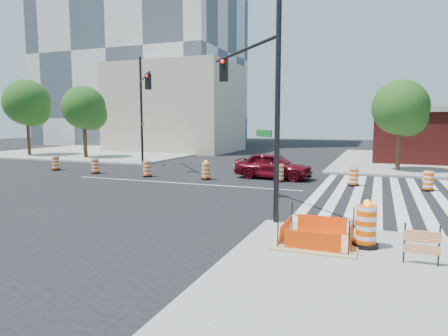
# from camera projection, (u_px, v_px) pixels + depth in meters

# --- Properties ---
(ground) EXTENTS (120.00, 120.00, 0.00)m
(ground) POSITION_uv_depth(u_px,v_px,m) (180.00, 183.00, 22.69)
(ground) COLOR black
(ground) RESTS_ON ground
(sidewalk_nw) EXTENTS (22.00, 22.00, 0.15)m
(sidewalk_nw) POSITION_uv_depth(u_px,v_px,m) (113.00, 151.00, 45.83)
(sidewalk_nw) COLOR gray
(sidewalk_nw) RESTS_ON ground
(crosswalk_east) EXTENTS (6.75, 13.50, 0.01)m
(crosswalk_east) POSITION_uv_depth(u_px,v_px,m) (387.00, 196.00, 18.73)
(crosswalk_east) COLOR silver
(crosswalk_east) RESTS_ON ground
(lane_centerline) EXTENTS (14.00, 0.12, 0.01)m
(lane_centerline) POSITION_uv_depth(u_px,v_px,m) (180.00, 183.00, 22.68)
(lane_centerline) COLOR silver
(lane_centerline) RESTS_ON ground
(excavation_pit) EXTENTS (2.20, 2.20, 0.90)m
(excavation_pit) POSITION_uv_depth(u_px,v_px,m) (317.00, 240.00, 11.08)
(excavation_pit) COLOR tan
(excavation_pit) RESTS_ON ground
(beige_midrise) EXTENTS (14.00, 10.00, 10.00)m
(beige_midrise) POSITION_uv_depth(u_px,v_px,m) (176.00, 108.00, 46.79)
(beige_midrise) COLOR tan
(beige_midrise) RESTS_ON ground
(red_coupe) EXTENTS (4.87, 2.31, 1.61)m
(red_coupe) POSITION_uv_depth(u_px,v_px,m) (273.00, 166.00, 24.36)
(red_coupe) COLOR #550711
(red_coupe) RESTS_ON ground
(signal_pole_se) EXTENTS (4.04, 4.49, 7.82)m
(signal_pole_se) POSITION_uv_depth(u_px,v_px,m) (256.00, 85.00, 14.34)
(signal_pole_se) COLOR black
(signal_pole_se) RESTS_ON ground
(signal_pole_nw) EXTENTS (4.02, 5.07, 8.37)m
(signal_pole_nw) POSITION_uv_depth(u_px,v_px,m) (143.00, 99.00, 29.99)
(signal_pole_nw) COLOR black
(signal_pole_nw) RESTS_ON ground
(pit_drum) EXTENTS (0.66, 0.66, 1.30)m
(pit_drum) POSITION_uv_depth(u_px,v_px,m) (366.00, 227.00, 10.64)
(pit_drum) COLOR black
(pit_drum) RESTS_ON ground
(barricade) EXTENTS (0.82, 0.05, 0.97)m
(barricade) POSITION_uv_depth(u_px,v_px,m) (422.00, 242.00, 9.34)
(barricade) COLOR #FC5705
(barricade) RESTS_ON ground
(tree_north_a) EXTENTS (4.46, 4.46, 7.57)m
(tree_north_a) POSITION_uv_depth(u_px,v_px,m) (27.00, 105.00, 39.38)
(tree_north_a) COLOR #382314
(tree_north_a) RESTS_ON ground
(tree_north_b) EXTENTS (4.00, 3.98, 6.76)m
(tree_north_b) POSITION_uv_depth(u_px,v_px,m) (85.00, 110.00, 36.96)
(tree_north_b) COLOR #382314
(tree_north_b) RESTS_ON ground
(tree_north_c) EXTENTS (3.70, 3.70, 6.28)m
(tree_north_c) POSITION_uv_depth(u_px,v_px,m) (401.00, 111.00, 26.89)
(tree_north_c) COLOR #382314
(tree_north_c) RESTS_ON ground
(median_drum_0) EXTENTS (0.60, 0.60, 1.02)m
(median_drum_0) POSITION_uv_depth(u_px,v_px,m) (56.00, 164.00, 28.51)
(median_drum_0) COLOR black
(median_drum_0) RESTS_ON ground
(median_drum_1) EXTENTS (0.60, 0.60, 1.02)m
(median_drum_1) POSITION_uv_depth(u_px,v_px,m) (95.00, 167.00, 26.71)
(median_drum_1) COLOR black
(median_drum_1) RESTS_ON ground
(median_drum_2) EXTENTS (0.60, 0.60, 1.02)m
(median_drum_2) POSITION_uv_depth(u_px,v_px,m) (147.00, 169.00, 25.18)
(median_drum_2) COLOR black
(median_drum_2) RESTS_ON ground
(median_drum_3) EXTENTS (0.60, 0.60, 1.18)m
(median_drum_3) POSITION_uv_depth(u_px,v_px,m) (206.00, 172.00, 24.02)
(median_drum_3) COLOR black
(median_drum_3) RESTS_ON ground
(median_drum_4) EXTENTS (0.60, 0.60, 1.02)m
(median_drum_4) POSITION_uv_depth(u_px,v_px,m) (280.00, 174.00, 23.14)
(median_drum_4) COLOR black
(median_drum_4) RESTS_ON ground
(median_drum_5) EXTENTS (0.60, 0.60, 1.02)m
(median_drum_5) POSITION_uv_depth(u_px,v_px,m) (354.00, 177.00, 21.63)
(median_drum_5) COLOR black
(median_drum_5) RESTS_ON ground
(median_drum_6) EXTENTS (0.60, 0.60, 1.02)m
(median_drum_6) POSITION_uv_depth(u_px,v_px,m) (428.00, 182.00, 20.07)
(median_drum_6) COLOR black
(median_drum_6) RESTS_ON ground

